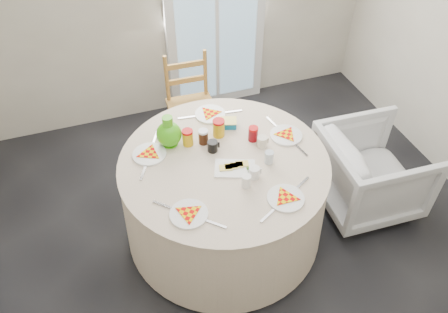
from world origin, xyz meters
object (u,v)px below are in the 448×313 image
object	(u,v)px
wooden_chair	(192,107)
table	(224,197)
armchair	(372,168)
green_pitcher	(169,132)

from	to	relation	value
wooden_chair	table	bearing A→B (deg)	-90.65
armchair	green_pitcher	world-z (taller)	green_pitcher
table	green_pitcher	size ratio (longest dim) A/B	6.42
table	armchair	size ratio (longest dim) A/B	1.97
wooden_chair	green_pitcher	xyz separation A→B (m)	(-0.37, -0.76, 0.40)
armchair	table	bearing A→B (deg)	87.77
wooden_chair	green_pitcher	size ratio (longest dim) A/B	3.94
table	green_pitcher	bearing A→B (deg)	136.58
armchair	green_pitcher	distance (m)	1.66
table	wooden_chair	distance (m)	1.07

